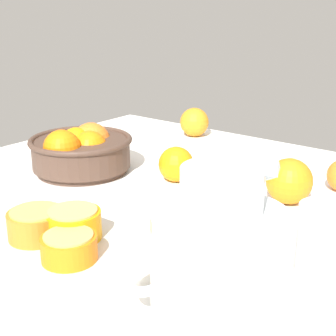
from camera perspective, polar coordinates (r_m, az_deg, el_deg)
ground_plane at (r=85.81cm, az=2.72°, el=-6.46°), size 126.61×106.63×3.00cm
fruit_bowl at (r=106.87cm, az=-10.21°, el=2.07°), size 22.45×22.45×10.71cm
juice_pitcher at (r=54.61cm, az=5.91°, el=-12.30°), size 16.25×16.73×19.90cm
juice_glass at (r=69.21cm, az=17.99°, el=-8.49°), size 7.51×7.51×9.85cm
cutting_board at (r=72.73cm, az=-13.40°, el=-9.86°), size 30.68×24.20×1.67cm
orange_half_0 at (r=68.25cm, az=-11.63°, el=-9.18°), size 7.75×7.75×3.77cm
orange_half_1 at (r=73.78cm, az=-11.13°, el=-6.55°), size 8.37×8.37×4.62cm
orange_half_2 at (r=75.36cm, az=-15.32°, el=-6.40°), size 8.55×8.55×4.44cm
loose_orange_0 at (r=134.68cm, az=3.14°, el=5.44°), size 7.99×7.99×7.99cm
loose_orange_3 at (r=99.72cm, az=0.96°, el=0.45°), size 7.38×7.38×7.38cm
loose_orange_4 at (r=91.22cm, az=14.16°, el=-1.53°), size 8.57×8.57×8.57cm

